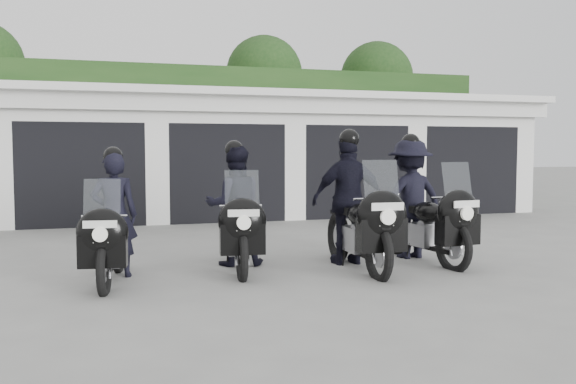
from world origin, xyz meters
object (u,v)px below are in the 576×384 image
object	(u,v)px
police_bike_c	(354,207)
police_bike_d	(416,204)
police_bike_a	(111,227)
police_bike_b	(236,213)

from	to	relation	value
police_bike_c	police_bike_d	world-z (taller)	police_bike_c
police_bike_a	police_bike_c	xyz separation A→B (m)	(3.24, 0.06, 0.16)
police_bike_c	police_bike_d	distance (m)	1.13
police_bike_b	police_bike_d	world-z (taller)	police_bike_d
police_bike_a	police_bike_c	size ratio (longest dim) A/B	0.87
police_bike_b	police_bike_c	size ratio (longest dim) A/B	0.91
police_bike_c	police_bike_b	bearing A→B (deg)	168.05
police_bike_b	police_bike_a	bearing A→B (deg)	-158.87
police_bike_b	police_bike_d	distance (m)	2.70
police_bike_a	police_bike_d	world-z (taller)	police_bike_d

